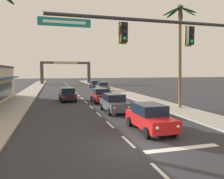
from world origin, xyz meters
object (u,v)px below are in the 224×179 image
(sedan_lead_at_stop_bar, at_px, (150,117))
(sedan_third_in_queue, at_px, (114,103))
(palm_right_second, at_px, (180,34))
(sedan_parked_nearest_kerb, at_px, (102,86))
(sedan_oncoming_far, at_px, (67,94))
(town_gateway_arch, at_px, (66,69))
(sedan_parked_mid_kerb, at_px, (95,84))
(sedan_fifth_in_queue, at_px, (100,95))
(traffic_signal_mast, at_px, (191,47))

(sedan_lead_at_stop_bar, bearing_deg, sedan_third_in_queue, 94.16)
(palm_right_second, bearing_deg, sedan_third_in_queue, -179.91)
(sedan_parked_nearest_kerb, distance_m, palm_right_second, 22.45)
(sedan_oncoming_far, xyz_separation_m, sedan_parked_nearest_kerb, (7.37, 12.56, 0.00))
(sedan_third_in_queue, bearing_deg, town_gateway_arch, 91.87)
(sedan_third_in_queue, distance_m, sedan_parked_nearest_kerb, 21.63)
(sedan_lead_at_stop_bar, relative_size, sedan_parked_nearest_kerb, 0.99)
(sedan_parked_mid_kerb, bearing_deg, sedan_fifth_in_queue, -99.16)
(sedan_lead_at_stop_bar, relative_size, sedan_parked_mid_kerb, 0.99)
(sedan_lead_at_stop_bar, xyz_separation_m, palm_right_second, (6.16, 6.57, 6.47))
(sedan_third_in_queue, distance_m, palm_right_second, 9.27)
(traffic_signal_mast, bearing_deg, sedan_lead_at_stop_bar, 114.80)
(sedan_parked_nearest_kerb, xyz_separation_m, sedan_parked_mid_kerb, (-0.01, 7.33, 0.00))
(sedan_third_in_queue, bearing_deg, sedan_parked_nearest_kerb, 80.11)
(sedan_lead_at_stop_bar, height_order, town_gateway_arch, town_gateway_arch)
(traffic_signal_mast, height_order, sedan_oncoming_far, traffic_signal_mast)
(sedan_lead_at_stop_bar, bearing_deg, sedan_parked_nearest_kerb, 83.37)
(traffic_signal_mast, bearing_deg, town_gateway_arch, 93.19)
(sedan_oncoming_far, bearing_deg, town_gateway_arch, 86.95)
(sedan_parked_nearest_kerb, xyz_separation_m, palm_right_second, (2.93, -21.29, 6.47))
(town_gateway_arch, bearing_deg, palm_right_second, -80.28)
(sedan_third_in_queue, distance_m, sedan_oncoming_far, 9.47)
(traffic_signal_mast, distance_m, town_gateway_arch, 57.01)
(traffic_signal_mast, bearing_deg, sedan_parked_mid_kerb, 86.81)
(sedan_third_in_queue, relative_size, palm_right_second, 0.44)
(sedan_fifth_in_queue, height_order, palm_right_second, palm_right_second)
(traffic_signal_mast, relative_size, sedan_third_in_queue, 2.50)
(sedan_fifth_in_queue, distance_m, sedan_parked_nearest_kerb, 15.18)
(sedan_oncoming_far, relative_size, palm_right_second, 0.44)
(sedan_third_in_queue, height_order, palm_right_second, palm_right_second)
(sedan_oncoming_far, distance_m, town_gateway_arch, 39.39)
(sedan_fifth_in_queue, xyz_separation_m, sedan_parked_nearest_kerb, (3.57, 14.75, 0.00))
(sedan_oncoming_far, bearing_deg, palm_right_second, -40.29)
(traffic_signal_mast, bearing_deg, sedan_third_in_queue, 100.12)
(sedan_parked_nearest_kerb, bearing_deg, sedan_third_in_queue, -99.89)
(sedan_lead_at_stop_bar, distance_m, palm_right_second, 11.09)
(sedan_parked_mid_kerb, bearing_deg, sedan_third_in_queue, -97.36)
(palm_right_second, height_order, town_gateway_arch, palm_right_second)
(sedan_third_in_queue, bearing_deg, traffic_signal_mast, -79.88)
(sedan_oncoming_far, xyz_separation_m, palm_right_second, (10.30, -8.73, 6.47))
(sedan_parked_nearest_kerb, bearing_deg, palm_right_second, -82.17)
(sedan_oncoming_far, distance_m, sedan_parked_mid_kerb, 21.21)
(traffic_signal_mast, distance_m, sedan_parked_mid_kerb, 37.91)
(sedan_third_in_queue, xyz_separation_m, sedan_parked_mid_kerb, (3.70, 28.63, 0.00))
(traffic_signal_mast, xyz_separation_m, sedan_parked_nearest_kerb, (2.11, 30.30, -4.13))
(sedan_lead_at_stop_bar, distance_m, sedan_parked_mid_kerb, 35.34)
(sedan_oncoming_far, bearing_deg, sedan_parked_nearest_kerb, 59.61)
(traffic_signal_mast, xyz_separation_m, sedan_oncoming_far, (-5.26, 17.74, -4.13))
(sedan_lead_at_stop_bar, xyz_separation_m, sedan_oncoming_far, (-4.13, 15.30, 0.00))
(sedan_fifth_in_queue, height_order, sedan_parked_nearest_kerb, same)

